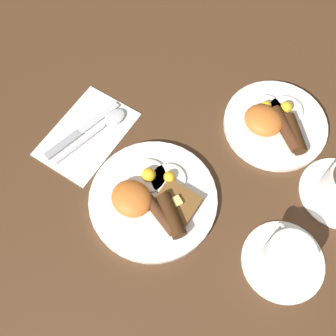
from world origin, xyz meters
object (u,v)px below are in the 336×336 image
(breakfast_plate_near, at_px, (153,199))
(knife, at_px, (79,133))
(breakfast_plate_far, at_px, (275,123))
(spoon, at_px, (108,122))
(teacup_near, at_px, (287,258))

(breakfast_plate_near, xyz_separation_m, knife, (-0.23, 0.02, -0.01))
(breakfast_plate_far, bearing_deg, spoon, -142.36)
(breakfast_plate_far, distance_m, knife, 0.43)
(teacup_near, relative_size, spoon, 0.84)
(breakfast_plate_near, xyz_separation_m, breakfast_plate_far, (0.10, 0.30, 0.00))
(teacup_near, bearing_deg, breakfast_plate_far, 125.74)
(breakfast_plate_far, bearing_deg, teacup_near, -54.26)
(knife, bearing_deg, breakfast_plate_near, -86.86)
(teacup_near, xyz_separation_m, knife, (-0.50, -0.04, -0.02))
(breakfast_plate_far, bearing_deg, knife, -138.65)
(knife, height_order, spoon, spoon)
(breakfast_plate_near, distance_m, spoon, 0.21)
(breakfast_plate_far, distance_m, spoon, 0.37)
(teacup_near, bearing_deg, breakfast_plate_near, -167.06)
(teacup_near, height_order, spoon, teacup_near)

